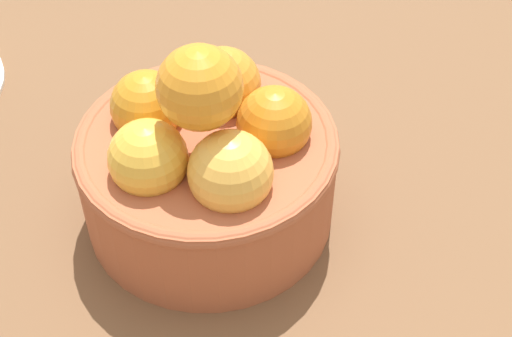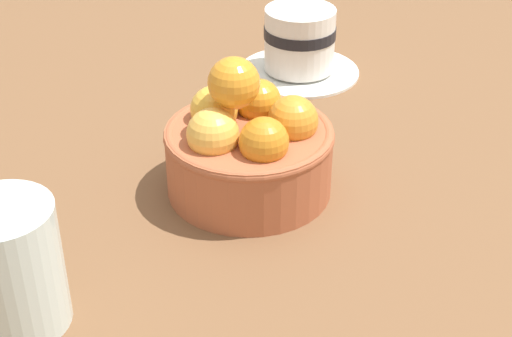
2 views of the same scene
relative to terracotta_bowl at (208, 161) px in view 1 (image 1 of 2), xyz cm
name	(u,v)px [view 1 (image 1 of 2)]	position (x,y,z in cm)	size (l,w,h in cm)	color
ground_plane	(212,234)	(0.05, 0.04, -6.25)	(146.63, 111.77, 4.00)	brown
terracotta_bowl	(208,161)	(0.00, 0.00, 0.00)	(14.26, 14.26, 12.40)	#AD5938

